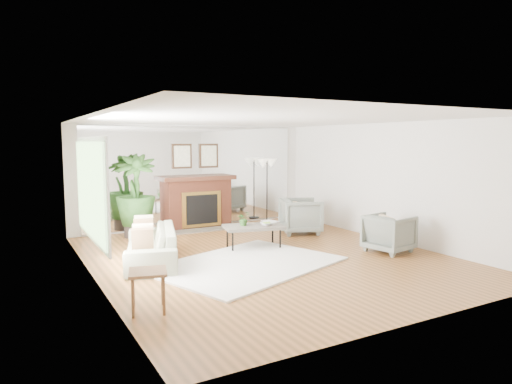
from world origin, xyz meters
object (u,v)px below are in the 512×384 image
sofa (151,245)px  armchair_front (389,233)px  coffee_table (253,227)px  fireplace (199,201)px  armchair_back (301,216)px  floor_lamp (267,168)px  potted_ficus (135,193)px  side_table (148,277)px

sofa → armchair_front: armchair_front is taller
coffee_table → fireplace: bearing=92.6°
armchair_back → fireplace: bearing=66.1°
fireplace → floor_lamp: size_ratio=1.24×
sofa → potted_ficus: bearing=-172.1°
side_table → sofa: bearing=73.0°
armchair_front → floor_lamp: bearing=-4.4°
sofa → side_table: sofa is taller
coffee_table → floor_lamp: floor_lamp is taller
armchair_back → side_table: 5.42m
fireplace → armchair_front: bearing=-61.2°
potted_ficus → fireplace: bearing=11.1°
armchair_front → side_table: armchair_front is taller
potted_ficus → sofa: bearing=-98.5°
coffee_table → sofa: bearing=-178.7°
coffee_table → armchair_front: size_ratio=1.60×
coffee_table → armchair_front: armchair_front is taller
side_table → floor_lamp: (4.49, 4.72, 0.98)m
fireplace → armchair_front: fireplace is taller
sofa → floor_lamp: (3.80, 2.45, 1.11)m
fireplace → side_table: (-2.65, -4.88, -0.22)m
fireplace → potted_ficus: 1.68m
sofa → armchair_back: 3.84m
sofa → potted_ficus: (0.34, 2.29, 0.67)m
sofa → armchair_front: (4.20, -1.47, 0.05)m
armchair_front → potted_ficus: (-3.86, 3.76, 0.61)m
coffee_table → sofa: 2.08m
side_table → potted_ficus: potted_ficus is taller
fireplace → coffee_table: fireplace is taller
floor_lamp → armchair_back: bearing=-91.8°
side_table → fireplace: bearing=61.5°
sofa → coffee_table: bearing=107.7°
sofa → potted_ficus: size_ratio=1.15×
armchair_back → floor_lamp: bearing=19.0°
fireplace → armchair_back: 2.54m
fireplace → potted_ficus: bearing=-168.9°
coffee_table → side_table: 3.61m
fireplace → side_table: size_ratio=3.68×
potted_ficus → side_table: bearing=-102.8°
side_table → potted_ficus: 4.71m
armchair_front → coffee_table: bearing=44.2°
side_table → coffee_table: bearing=40.0°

